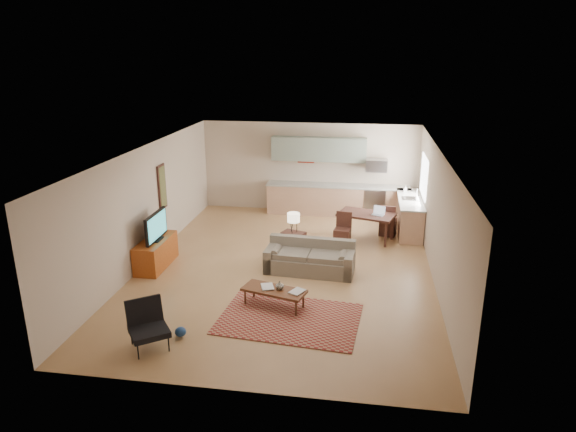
% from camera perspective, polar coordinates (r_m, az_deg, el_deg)
% --- Properties ---
extents(room, '(9.00, 9.00, 9.00)m').
position_cam_1_polar(room, '(11.30, -0.23, 0.50)').
color(room, '#A1754A').
rests_on(room, ground).
extents(kitchen_counter_back, '(4.26, 0.64, 0.92)m').
position_cam_1_polar(kitchen_counter_back, '(15.45, 5.51, 1.79)').
color(kitchen_counter_back, tan).
rests_on(kitchen_counter_back, ground).
extents(kitchen_counter_right, '(0.64, 2.26, 0.92)m').
position_cam_1_polar(kitchen_counter_right, '(14.36, 13.33, 0.11)').
color(kitchen_counter_right, tan).
rests_on(kitchen_counter_right, ground).
extents(kitchen_range, '(0.62, 0.62, 0.90)m').
position_cam_1_polar(kitchen_range, '(15.44, 9.59, 1.57)').
color(kitchen_range, '#A5A8AD').
rests_on(kitchen_range, ground).
extents(kitchen_microwave, '(0.62, 0.40, 0.35)m').
position_cam_1_polar(kitchen_microwave, '(15.19, 9.80, 5.57)').
color(kitchen_microwave, '#A5A8AD').
rests_on(kitchen_microwave, room).
extents(upper_cabinets, '(2.80, 0.34, 0.70)m').
position_cam_1_polar(upper_cabinets, '(15.30, 3.45, 7.42)').
color(upper_cabinets, gray).
rests_on(upper_cabinets, room).
extents(window_right, '(0.02, 1.40, 1.05)m').
position_cam_1_polar(window_right, '(14.10, 14.86, 4.28)').
color(window_right, white).
rests_on(window_right, room).
extents(wall_art_left, '(0.06, 0.42, 1.10)m').
position_cam_1_polar(wall_art_left, '(12.95, -13.79, 3.17)').
color(wall_art_left, olive).
rests_on(wall_art_left, room).
extents(triptych, '(1.70, 0.04, 0.50)m').
position_cam_1_polar(triptych, '(15.51, 2.01, 6.84)').
color(triptych, beige).
rests_on(triptych, room).
extents(rug, '(2.69, 1.98, 0.02)m').
position_cam_1_polar(rug, '(9.67, 0.15, -11.33)').
color(rug, maroon).
rests_on(rug, floor).
extents(sofa, '(2.10, 1.03, 0.71)m').
position_cam_1_polar(sofa, '(11.45, 2.44, -4.58)').
color(sofa, '#6C6153').
rests_on(sofa, floor).
extents(coffee_table, '(1.32, 0.81, 0.37)m').
position_cam_1_polar(coffee_table, '(10.03, -1.56, -9.07)').
color(coffee_table, '#492613').
rests_on(coffee_table, floor).
extents(book_a, '(0.41, 0.45, 0.03)m').
position_cam_1_polar(book_a, '(10.00, -2.96, -7.91)').
color(book_a, maroon).
rests_on(book_a, coffee_table).
extents(book_b, '(0.48, 0.49, 0.02)m').
position_cam_1_polar(book_b, '(9.89, 0.49, -8.22)').
color(book_b, navy).
rests_on(book_b, coffee_table).
extents(vase, '(0.22, 0.22, 0.17)m').
position_cam_1_polar(vase, '(9.91, -0.93, -7.70)').
color(vase, black).
rests_on(vase, coffee_table).
extents(armchair, '(0.97, 0.97, 0.80)m').
position_cam_1_polar(armchair, '(8.95, -15.23, -11.78)').
color(armchair, black).
rests_on(armchair, floor).
extents(tv_credenza, '(0.54, 1.40, 0.64)m').
position_cam_1_polar(tv_credenza, '(12.14, -14.47, -3.99)').
color(tv_credenza, '#8E3C12').
rests_on(tv_credenza, floor).
extents(tv, '(0.11, 1.07, 0.64)m').
position_cam_1_polar(tv, '(11.90, -14.47, -1.13)').
color(tv, black).
rests_on(tv, tv_credenza).
extents(console_table, '(0.62, 0.51, 0.62)m').
position_cam_1_polar(console_table, '(12.30, 0.60, -3.17)').
color(console_table, '#381D17').
rests_on(console_table, floor).
extents(table_lamp, '(0.41, 0.41, 0.49)m').
position_cam_1_polar(table_lamp, '(12.11, 0.61, -0.72)').
color(table_lamp, beige).
rests_on(table_lamp, console_table).
extents(dining_table, '(1.59, 1.20, 0.72)m').
position_cam_1_polar(dining_table, '(13.52, 8.65, -1.17)').
color(dining_table, '#381D17').
rests_on(dining_table, floor).
extents(dining_chair_near, '(0.45, 0.47, 0.84)m').
position_cam_1_polar(dining_chair_near, '(13.07, 6.07, -1.45)').
color(dining_chair_near, '#381D17').
rests_on(dining_chair_near, floor).
extents(dining_chair_far, '(0.50, 0.51, 0.87)m').
position_cam_1_polar(dining_chair_far, '(13.95, 11.10, -0.38)').
color(dining_chair_far, '#381D17').
rests_on(dining_chair_far, floor).
extents(laptop, '(0.37, 0.32, 0.23)m').
position_cam_1_polar(laptop, '(13.29, 9.96, 0.56)').
color(laptop, '#A5A8AD').
rests_on(laptop, dining_table).
extents(soap_bottle, '(0.09, 0.09, 0.19)m').
position_cam_1_polar(soap_bottle, '(14.84, 12.92, 2.96)').
color(soap_bottle, beige).
rests_on(soap_bottle, kitchen_counter_right).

